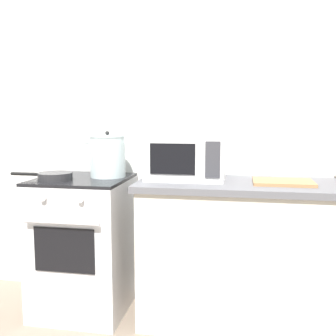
# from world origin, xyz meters

# --- Properties ---
(back_wall) EXTENTS (4.40, 0.10, 2.50)m
(back_wall) POSITION_xyz_m (0.30, 0.97, 1.25)
(back_wall) COLOR silver
(back_wall) RESTS_ON ground_plane
(lower_cabinet_right) EXTENTS (1.64, 0.56, 0.88)m
(lower_cabinet_right) POSITION_xyz_m (0.90, 0.62, 0.44)
(lower_cabinet_right) COLOR beige
(lower_cabinet_right) RESTS_ON ground_plane
(countertop_right) EXTENTS (1.70, 0.60, 0.04)m
(countertop_right) POSITION_xyz_m (0.90, 0.62, 0.90)
(countertop_right) COLOR #59595E
(countertop_right) RESTS_ON lower_cabinet_right
(stove) EXTENTS (0.60, 0.64, 0.92)m
(stove) POSITION_xyz_m (-0.35, 0.60, 0.46)
(stove) COLOR silver
(stove) RESTS_ON ground_plane
(stock_pot) EXTENTS (0.33, 0.24, 0.31)m
(stock_pot) POSITION_xyz_m (-0.19, 0.68, 1.06)
(stock_pot) COLOR silver
(stock_pot) RESTS_ON stove
(frying_pan) EXTENTS (0.42, 0.22, 0.05)m
(frying_pan) POSITION_xyz_m (-0.49, 0.47, 0.95)
(frying_pan) COLOR #28282B
(frying_pan) RESTS_ON stove
(microwave) EXTENTS (0.50, 0.37, 0.30)m
(microwave) POSITION_xyz_m (0.34, 0.68, 1.07)
(microwave) COLOR white
(microwave) RESTS_ON countertop_right
(cutting_board) EXTENTS (0.36, 0.26, 0.02)m
(cutting_board) POSITION_xyz_m (0.95, 0.60, 0.93)
(cutting_board) COLOR #997047
(cutting_board) RESTS_ON countertop_right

